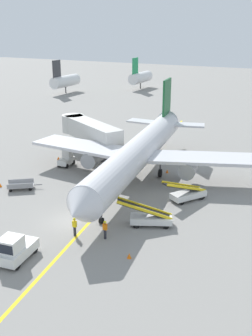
# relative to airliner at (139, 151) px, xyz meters

# --- Properties ---
(ground_plane) EXTENTS (300.00, 300.00, 0.00)m
(ground_plane) POSITION_rel_airliner_xyz_m (-0.93, -12.90, -3.42)
(ground_plane) COLOR gray
(taxi_line_yellow) EXTENTS (12.61, 79.09, 0.01)m
(taxi_line_yellow) POSITION_rel_airliner_xyz_m (0.08, -7.90, -3.41)
(taxi_line_yellow) COLOR yellow
(taxi_line_yellow) RESTS_ON ground
(airliner) EXTENTS (28.27, 35.27, 10.10)m
(airliner) POSITION_rel_airliner_xyz_m (0.00, 0.00, 0.00)
(airliner) COLOR silver
(airliner) RESTS_ON ground
(jet_bridge) EXTENTS (12.44, 8.45, 4.85)m
(jet_bridge) POSITION_rel_airliner_xyz_m (-10.64, 5.46, 0.12)
(jet_bridge) COLOR beige
(jet_bridge) RESTS_ON ground
(pushback_tug) EXTENTS (2.39, 3.83, 2.20)m
(pushback_tug) POSITION_rel_airliner_xyz_m (-0.88, -20.32, -2.42)
(pushback_tug) COLOR silver
(pushback_tug) RESTS_ON ground
(baggage_tug_near_wing) EXTENTS (1.50, 2.49, 2.10)m
(baggage_tug_near_wing) POSITION_rel_airliner_xyz_m (-10.45, 0.09, -2.49)
(baggage_tug_near_wing) COLOR silver
(baggage_tug_near_wing) RESTS_ON ground
(belt_loader_forward_hold) EXTENTS (3.74, 4.89, 2.59)m
(belt_loader_forward_hold) POSITION_rel_airliner_xyz_m (7.14, -3.27, -2.64)
(belt_loader_forward_hold) COLOR silver
(belt_loader_forward_hold) RESTS_ON ground
(belt_loader_aft_hold) EXTENTS (5.07, 3.21, 2.59)m
(belt_loader_aft_hold) POSITION_rel_airliner_xyz_m (5.95, -10.18, -2.64)
(belt_loader_aft_hold) COLOR silver
(belt_loader_aft_hold) RESTS_ON ground
(baggage_cart_loaded) EXTENTS (3.49, 2.93, 0.94)m
(baggage_cart_loaded) POSITION_rel_airliner_xyz_m (-10.30, -8.93, -2.95)
(baggage_cart_loaded) COLOR #A5A5A8
(baggage_cart_loaded) RESTS_ON ground
(ground_crew_marshaller) EXTENTS (0.36, 0.24, 1.70)m
(ground_crew_marshaller) POSITION_rel_airliner_xyz_m (0.98, -14.94, -2.51)
(ground_crew_marshaller) COLOR #26262D
(ground_crew_marshaller) RESTS_ON ground
(ground_crew_wing_walker) EXTENTS (0.36, 0.24, 1.70)m
(ground_crew_wing_walker) POSITION_rel_airliner_xyz_m (3.58, -14.19, -2.51)
(ground_crew_wing_walker) COLOR #26262D
(ground_crew_wing_walker) RESTS_ON ground
(safety_cone_nose_left) EXTENTS (0.36, 0.36, 0.44)m
(safety_cone_nose_left) POSITION_rel_airliner_xyz_m (-12.84, -9.47, -3.20)
(safety_cone_nose_left) COLOR orange
(safety_cone_nose_left) RESTS_ON ground
(safety_cone_nose_right) EXTENTS (0.36, 0.36, 0.44)m
(safety_cone_nose_right) POSITION_rel_airliner_xyz_m (6.81, -15.99, -3.20)
(safety_cone_nose_right) COLOR orange
(safety_cone_nose_right) RESTS_ON ground
(safety_cone_wingtip_right) EXTENTS (0.36, 0.36, 0.44)m
(safety_cone_wingtip_right) POSITION_rel_airliner_xyz_m (-12.86, 1.49, -3.20)
(safety_cone_wingtip_right) COLOR orange
(safety_cone_wingtip_right) RESTS_ON ground
(safety_cone_tail_area) EXTENTS (0.36, 0.36, 0.44)m
(safety_cone_tail_area) POSITION_rel_airliner_xyz_m (2.19, 3.49, -3.20)
(safety_cone_tail_area) COLOR orange
(safety_cone_tail_area) RESTS_ON ground
(distant_aircraft_far_left) EXTENTS (3.00, 10.10, 8.80)m
(distant_aircraft_far_left) POSITION_rel_airliner_xyz_m (-45.17, 48.70, -0.20)
(distant_aircraft_far_left) COLOR silver
(distant_aircraft_far_left) RESTS_ON ground
(distant_aircraft_mid_left) EXTENTS (3.00, 10.10, 8.80)m
(distant_aircraft_mid_left) POSITION_rel_airliner_xyz_m (-30.77, 64.97, -0.20)
(distant_aircraft_mid_left) COLOR silver
(distant_aircraft_mid_left) RESTS_ON ground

